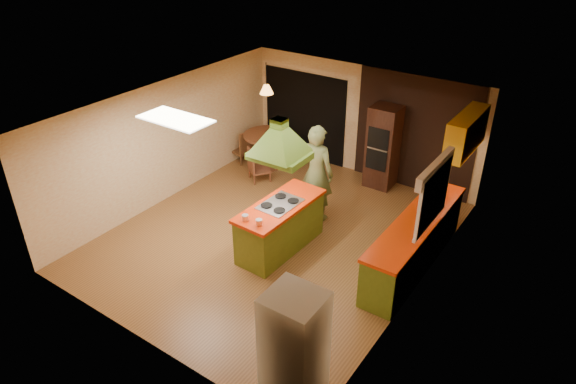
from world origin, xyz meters
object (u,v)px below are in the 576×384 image
Objects in this scene: refrigerator at (294,348)px; canister_large at (431,197)px; man at (316,173)px; wall_oven at (383,147)px; dining_table at (268,144)px; kitchen_island at (280,226)px.

refrigerator reaches higher than canister_large.
canister_large is (2.17, 0.30, 0.04)m from man.
canister_large is (1.70, -1.66, 0.11)m from wall_oven.
refrigerator is 6.54m from dining_table.
dining_table is 5.64× the size of canister_large.
man reaches higher than canister_large.
dining_table is at bearing -34.24° from man.
canister_large reaches higher than kitchen_island.
kitchen_island is 0.95× the size of man.
refrigerator is at bearing -91.71° from canister_large.
canister_large is at bearing -175.42° from man.
kitchen_island is 3.32m from dining_table.
kitchen_island reaches higher than dining_table.
man is at bearing 117.84° from refrigerator.
refrigerator is 5.96m from wall_oven.
kitchen_island is 1.02× the size of wall_oven.
refrigerator reaches higher than kitchen_island.
canister_large is at bearing -12.63° from dining_table.
wall_oven is at bearing -106.91° from man.
kitchen_island is at bearing -143.44° from canister_large.
wall_oven is at bearing 84.47° from kitchen_island.
dining_table is at bearing 167.37° from canister_large.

